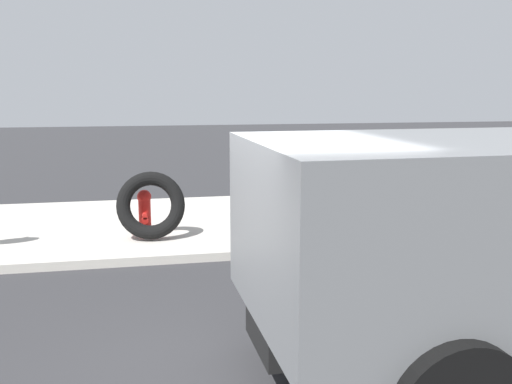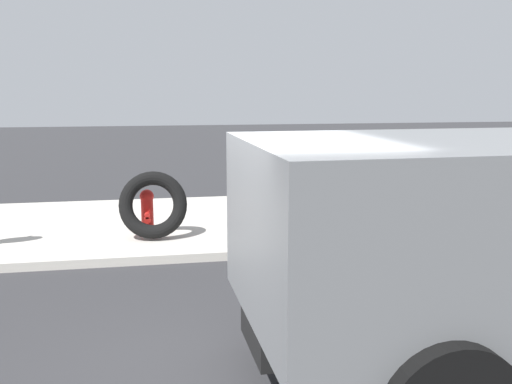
{
  "view_description": "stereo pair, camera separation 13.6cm",
  "coord_description": "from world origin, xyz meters",
  "views": [
    {
      "loc": [
        -0.96,
        -5.06,
        2.85
      ],
      "look_at": [
        0.61,
        2.73,
        1.39
      ],
      "focal_mm": 39.83,
      "sensor_mm": 36.0,
      "label": 1
    },
    {
      "loc": [
        -0.82,
        -5.08,
        2.85
      ],
      "look_at": [
        0.61,
        2.73,
        1.39
      ],
      "focal_mm": 39.83,
      "sensor_mm": 36.0,
      "label": 2
    }
  ],
  "objects": [
    {
      "name": "loose_tire",
      "position": [
        -0.85,
        5.12,
        0.78
      ],
      "size": [
        1.27,
        0.67,
        1.25
      ],
      "primitive_type": "torus",
      "rotation": [
        1.3,
        0.0,
        -0.08
      ],
      "color": "black",
      "rests_on": "sidewalk_curb"
    },
    {
      "name": "sidewalk_curb",
      "position": [
        0.0,
        6.5,
        0.07
      ],
      "size": [
        36.0,
        5.0,
        0.15
      ],
      "primitive_type": "cube",
      "color": "#BCB7AD",
      "rests_on": "ground"
    },
    {
      "name": "fire_hydrant",
      "position": [
        -0.96,
        5.46,
        0.6
      ],
      "size": [
        0.26,
        0.59,
        0.85
      ],
      "color": "red",
      "rests_on": "sidewalk_curb"
    },
    {
      "name": "ground_plane",
      "position": [
        0.0,
        0.0,
        0.0
      ],
      "size": [
        80.0,
        80.0,
        0.0
      ],
      "primitive_type": "plane",
      "color": "#2D2D30"
    }
  ]
}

